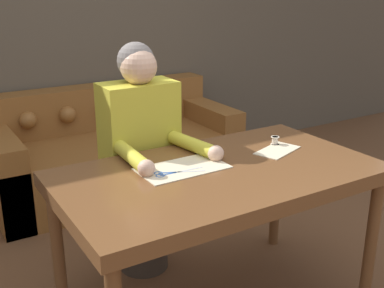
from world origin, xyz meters
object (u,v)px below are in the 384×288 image
Objects in this scene: dining_table at (219,184)px; scissors at (171,173)px; person at (141,163)px; couch at (114,153)px; thread_spool at (275,141)px.

scissors is at bearing 162.21° from dining_table.
person is at bearing 104.70° from dining_table.
dining_table is 0.56m from person.
person reaches higher than couch.
thread_spool reaches higher than couch.
person is at bearing -104.62° from couch.
thread_spool is (0.29, -1.58, 0.50)m from couch.
dining_table is at bearing -162.94° from thread_spool.
thread_spool is at bearing -79.69° from couch.
thread_spool is (0.59, -0.40, 0.14)m from person.
person is at bearing 80.84° from scissors.
couch is at bearing 100.31° from thread_spool.
scissors is 0.67m from thread_spool.
scissors is (-0.22, 0.07, 0.08)m from dining_table.
scissors is (-0.38, -1.65, 0.48)m from couch.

